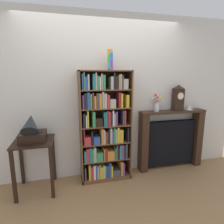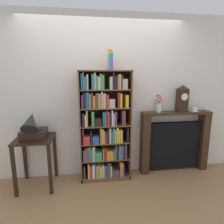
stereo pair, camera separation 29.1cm
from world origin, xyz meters
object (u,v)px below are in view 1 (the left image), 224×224
fireplace_mantel (170,140)px  flower_vase (157,104)px  mantel_clock (178,98)px  side_table_left (35,154)px  bookshelf (104,130)px  teacup_with_saucer (189,108)px  gramophone (32,130)px  cup_stack (110,60)px

fireplace_mantel → flower_vase: 0.73m
mantel_clock → side_table_left: bearing=-176.1°
bookshelf → flower_vase: bearing=4.5°
flower_vase → teacup_with_saucer: (0.62, -0.00, -0.10)m
mantel_clock → flower_vase: mantel_clock is taller
gramophone → mantel_clock: (2.33, 0.21, 0.34)m
cup_stack → mantel_clock: cup_stack is taller
gramophone → side_table_left: bearing=90.0°
bookshelf → cup_stack: size_ratio=5.76×
mantel_clock → fireplace_mantel: bearing=166.1°
bookshelf → fireplace_mantel: bookshelf is taller
side_table_left → gramophone: bearing=-90.0°
side_table_left → flower_vase: bearing=4.9°
fireplace_mantel → flower_vase: flower_vase is taller
bookshelf → teacup_with_saucer: bearing=2.5°
fireplace_mantel → flower_vase: size_ratio=3.98×
cup_stack → mantel_clock: 1.34m
cup_stack → flower_vase: 1.07m
flower_vase → gramophone: bearing=-173.6°
side_table_left → gramophone: (0.00, -0.05, 0.36)m
fireplace_mantel → bookshelf: bearing=-176.0°
bookshelf → side_table_left: 1.06m
bookshelf → fireplace_mantel: size_ratio=1.46×
gramophone → mantel_clock: bearing=5.2°
bookshelf → teacup_with_saucer: size_ratio=11.83×
teacup_with_saucer → side_table_left: bearing=-176.4°
fireplace_mantel → cup_stack: bearing=-177.7°
gramophone → bookshelf: bearing=8.0°
bookshelf → mantel_clock: bookshelf is taller
bookshelf → side_table_left: size_ratio=2.27×
teacup_with_saucer → gramophone: bearing=-175.3°
flower_vase → teacup_with_saucer: bearing=-0.4°
gramophone → teacup_with_saucer: gramophone is taller
gramophone → cup_stack: bearing=9.3°
bookshelf → fireplace_mantel: 1.26m
cup_stack → flower_vase: (0.81, 0.03, -0.70)m
bookshelf → cup_stack: 1.06m
bookshelf → gramophone: 1.04m
side_table_left → teacup_with_saucer: size_ratio=5.22×
mantel_clock → gramophone: bearing=-174.8°
bookshelf → cup_stack: (0.11, 0.04, 1.06)m
side_table_left → fireplace_mantel: size_ratio=0.65×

